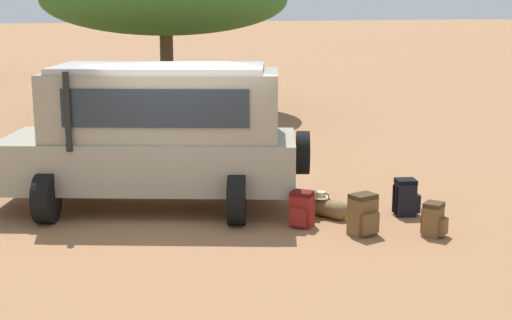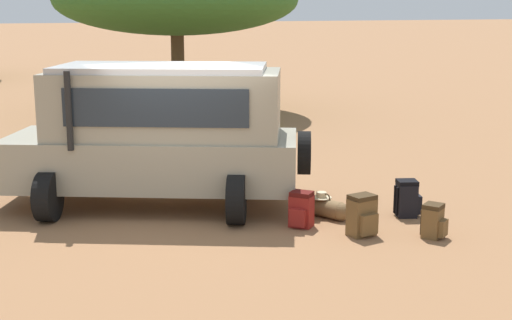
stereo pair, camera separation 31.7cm
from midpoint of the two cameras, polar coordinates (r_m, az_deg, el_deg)
The scene contains 8 objects.
ground_plane at distance 11.91m, azimuth -6.72°, elevation -4.43°, with size 320.00×320.00×0.00m, color #936642.
safari_vehicle at distance 12.20m, azimuth -8.71°, elevation 2.15°, with size 5.33×3.97×2.44m.
backpack_beside_front_wheel at distance 10.88m, azimuth 7.75°, elevation -4.39°, with size 0.43×0.42×0.63m.
backpack_cluster_center at distance 12.01m, azimuth 11.15°, elevation -2.97°, with size 0.47×0.41×0.61m.
backpack_near_rear_wheel at distance 11.02m, azimuth 13.24°, elevation -4.69°, with size 0.40×0.42×0.52m.
backpack_outermost at distance 11.19m, azimuth 2.86°, elevation -3.98°, with size 0.45×0.45×0.57m.
duffel_bag_low_black_case at distance 11.77m, azimuth 4.80°, elevation -3.78°, with size 0.52×0.84×0.41m.
acacia_tree_distant_right at distance 23.33m, azimuth -7.67°, elevation 12.55°, with size 7.76×7.77×4.73m.
Camera 1 is at (-3.92, -10.72, 3.36)m, focal length 50.00 mm.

